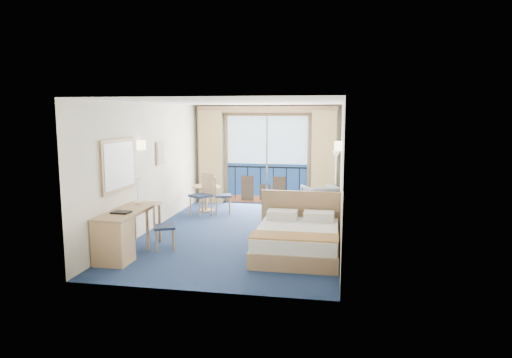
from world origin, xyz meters
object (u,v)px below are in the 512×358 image
at_px(desk_chair, 160,223).
at_px(table_chair_b, 204,192).
at_px(nightstand, 327,223).
at_px(bed, 298,239).
at_px(floor_lamp, 336,166).
at_px(table_chair_a, 220,192).
at_px(round_table, 206,192).
at_px(desk, 117,236).
at_px(armchair, 320,199).

distance_m(desk_chair, table_chair_b, 2.88).
bearing_deg(nightstand, bed, -112.03).
height_order(floor_lamp, table_chair_a, floor_lamp).
bearing_deg(table_chair_a, round_table, 48.42).
bearing_deg(bed, table_chair_a, 126.25).
height_order(desk_chair, table_chair_b, table_chair_b).
relative_size(desk, desk_chair, 1.91).
relative_size(desk, table_chair_b, 1.62).
xyz_separation_m(bed, desk, (-2.96, -0.91, 0.16)).
height_order(armchair, desk, desk).
distance_m(round_table, table_chair_b, 0.52).
relative_size(armchair, round_table, 1.09).
distance_m(bed, armchair, 3.41).
xyz_separation_m(armchair, table_chair_b, (-2.79, -0.68, 0.23)).
bearing_deg(armchair, bed, 60.73).
relative_size(table_chair_a, table_chair_b, 0.89).
height_order(floor_lamp, table_chair_b, floor_lamp).
xyz_separation_m(floor_lamp, desk_chair, (-3.11, -3.88, -0.67)).
distance_m(desk, round_table, 4.14).
height_order(table_chair_a, table_chair_b, table_chair_b).
height_order(desk_chair, table_chair_a, table_chair_a).
relative_size(round_table, table_chair_b, 0.69).
xyz_separation_m(round_table, table_chair_a, (0.42, -0.21, 0.03)).
xyz_separation_m(nightstand, desk, (-3.45, -2.11, 0.13)).
distance_m(floor_lamp, desk_chair, 5.02).
height_order(nightstand, table_chair_b, table_chair_b).
bearing_deg(floor_lamp, round_table, -171.35).
xyz_separation_m(bed, nightstand, (0.49, 1.21, 0.03)).
relative_size(nightstand, armchair, 0.77).
distance_m(floor_lamp, desk, 5.89).
xyz_separation_m(desk, table_chair_b, (0.43, 3.63, 0.15)).
bearing_deg(table_chair_b, round_table, 136.96).
bearing_deg(round_table, table_chair_b, -79.05).
relative_size(bed, desk_chair, 2.13).
distance_m(bed, nightstand, 1.30).
bearing_deg(desk_chair, desk, 124.24).
bearing_deg(desk_chair, table_chair_a, -28.71).
height_order(nightstand, table_chair_a, table_chair_a).
relative_size(bed, table_chair_b, 1.81).
relative_size(bed, nightstand, 3.07).
relative_size(floor_lamp, table_chair_b, 1.49).
height_order(nightstand, desk, desk).
bearing_deg(nightstand, desk_chair, -155.34).
xyz_separation_m(nightstand, table_chair_a, (-2.70, 1.81, 0.22)).
xyz_separation_m(desk, desk_chair, (0.47, 0.74, 0.06)).
height_order(desk_chair, round_table, desk_chair).
height_order(bed, table_chair_a, bed).
bearing_deg(armchair, desk, 28.27).
bearing_deg(floor_lamp, bed, -99.49).
relative_size(nightstand, desk, 0.36).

